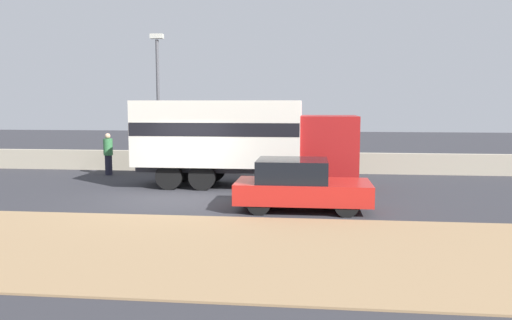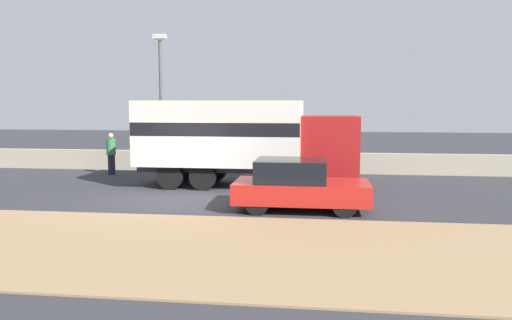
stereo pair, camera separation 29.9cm
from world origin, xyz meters
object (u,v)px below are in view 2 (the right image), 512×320
(street_lamp, at_px, (161,92))
(box_truck, at_px, (240,137))
(car_hatchback, at_px, (298,185))
(pedestrian, at_px, (111,153))

(street_lamp, distance_m, box_truck, 5.64)
(box_truck, bearing_deg, car_hatchback, -59.48)
(street_lamp, distance_m, car_hatchback, 10.16)
(box_truck, distance_m, pedestrian, 6.48)
(street_lamp, bearing_deg, box_truck, -40.26)
(street_lamp, relative_size, car_hatchback, 1.58)
(street_lamp, height_order, pedestrian, street_lamp)
(car_hatchback, xyz_separation_m, pedestrian, (-8.28, 6.21, 0.20))
(street_lamp, relative_size, box_truck, 0.76)
(car_hatchback, bearing_deg, pedestrian, 143.11)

